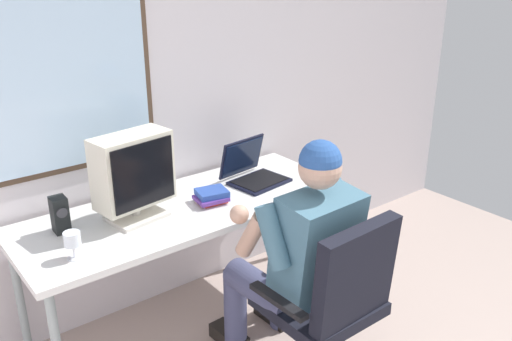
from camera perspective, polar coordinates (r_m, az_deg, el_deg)
name	(u,v)px	position (r m, az deg, el deg)	size (l,w,h in m)	color
wall_rear	(167,76)	(3.13, -9.14, 9.64)	(5.00, 0.08, 2.68)	silver
desk	(186,215)	(2.95, -7.20, -4.56)	(1.76, 0.67, 0.74)	gray
office_chair	(335,295)	(2.56, 8.11, -12.62)	(0.57, 0.52, 0.94)	black
person_seated	(298,252)	(2.65, 4.32, -8.43)	(0.54, 0.73, 1.25)	#424667
crt_monitor	(133,172)	(2.73, -12.55, -0.14)	(0.40, 0.25, 0.43)	beige
laptop	(251,170)	(3.19, -0.48, 0.06)	(0.34, 0.33, 0.24)	black
wine_glass	(72,241)	(2.51, -18.41, -6.87)	(0.07, 0.07, 0.13)	silver
desk_speaker	(60,215)	(2.76, -19.57, -4.30)	(0.07, 0.09, 0.18)	black
book_stack	(212,196)	(2.92, -4.59, -2.64)	(0.19, 0.17, 0.07)	#BD3830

